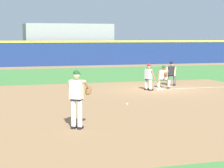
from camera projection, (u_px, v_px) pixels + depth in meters
The scene contains 11 objects.
ground_plane at pixel (159, 90), 24.24m from camera, with size 160.00×160.00×0.00m, color #47843D.
infield_dirt_patch at pixel (129, 104), 18.99m from camera, with size 18.00×18.00×0.01m, color #9E754C.
warning_track_strip at pixel (78, 67), 43.21m from camera, with size 48.00×3.20×0.01m, color #9E754C.
first_base_bag at pixel (159, 89), 24.23m from camera, with size 0.38×0.38×0.09m, color white.
baseball at pixel (127, 104), 18.68m from camera, with size 0.07×0.07×0.07m, color white.
pitcher at pixel (77, 96), 13.67m from camera, with size 0.85×0.55×1.86m.
first_baseman at pixel (164, 76), 24.60m from camera, with size 0.72×1.09×1.34m.
baserunner at pixel (149, 76), 23.81m from camera, with size 0.53×0.65×1.46m.
umpire at pixel (171, 72), 26.21m from camera, with size 0.68×0.65×1.46m.
outfield_wall at pixel (73, 52), 44.96m from camera, with size 48.00×0.54×2.60m.
stadium_seating_block at pixel (68, 44), 47.22m from camera, with size 9.39×3.35×4.35m.
Camera 1 is at (-9.69, -22.19, 2.87)m, focal length 70.00 mm.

